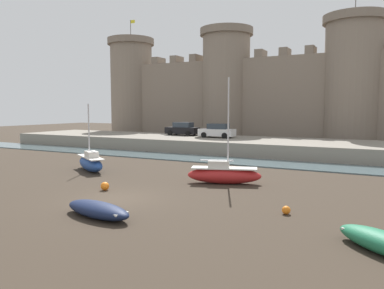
% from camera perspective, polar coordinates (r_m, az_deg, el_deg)
% --- Properties ---
extents(ground_plane, '(160.00, 160.00, 0.00)m').
position_cam_1_polar(ground_plane, '(20.44, -11.42, -8.12)').
color(ground_plane, '#382D23').
extents(water_channel, '(80.00, 4.50, 0.10)m').
position_cam_1_polar(water_channel, '(34.20, 5.82, -2.47)').
color(water_channel, slate).
rests_on(water_channel, ground).
extents(quay_road, '(62.66, 10.00, 1.44)m').
position_cam_1_polar(quay_road, '(40.89, 9.63, -0.26)').
color(quay_road, gray).
rests_on(quay_road, ground).
extents(castle, '(58.20, 7.55, 19.13)m').
position_cam_1_polar(castle, '(52.26, 13.87, 8.19)').
color(castle, gray).
rests_on(castle, ground).
extents(rowboat_midflat_left, '(4.00, 1.96, 0.68)m').
position_cam_1_polar(rowboat_midflat_left, '(17.18, -14.17, -9.56)').
color(rowboat_midflat_left, '#141E3D').
rests_on(rowboat_midflat_left, ground).
extents(sailboat_midflat_centre, '(4.83, 2.69, 6.71)m').
position_cam_1_polar(sailboat_midflat_centre, '(23.97, 4.86, -4.49)').
color(sailboat_midflat_centre, red).
rests_on(sailboat_midflat_centre, ground).
extents(sailboat_near_channel_right, '(4.68, 3.55, 5.14)m').
position_cam_1_polar(sailboat_near_channel_right, '(29.75, -15.20, -2.67)').
color(sailboat_near_channel_right, '#234793').
rests_on(sailboat_near_channel_right, ground).
extents(mooring_buoy_near_shore, '(0.39, 0.39, 0.39)m').
position_cam_1_polar(mooring_buoy_near_shore, '(17.69, 14.16, -9.67)').
color(mooring_buoy_near_shore, orange).
rests_on(mooring_buoy_near_shore, ground).
extents(mooring_buoy_mid_mud, '(0.50, 0.50, 0.50)m').
position_cam_1_polar(mooring_buoy_mid_mud, '(22.59, -13.13, -6.20)').
color(mooring_buoy_mid_mud, orange).
rests_on(mooring_buoy_mid_mud, ground).
extents(car_quay_centre_east, '(4.13, 1.94, 1.62)m').
position_cam_1_polar(car_quay_centre_east, '(43.08, 3.87, 2.09)').
color(car_quay_centre_east, silver).
rests_on(car_quay_centre_east, quay_road).
extents(car_quay_east, '(4.13, 1.94, 1.62)m').
position_cam_1_polar(car_quay_east, '(46.80, -1.47, 2.37)').
color(car_quay_east, black).
rests_on(car_quay_east, quay_road).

